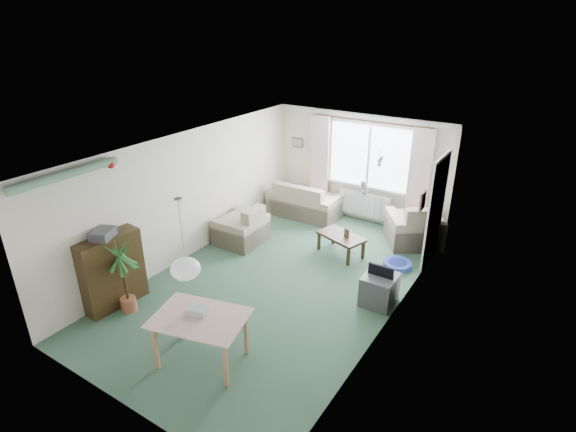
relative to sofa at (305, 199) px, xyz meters
The scene contains 25 objects.
ground 2.99m from the sofa, 68.20° to the right, with size 6.50×6.50×0.00m, color #31523D.
window 1.77m from the sofa, 20.27° to the left, with size 1.80×0.03×1.30m, color white.
curtain_rod 2.31m from the sofa, 17.10° to the left, with size 2.60×0.03×0.03m, color black.
curtain_left 0.96m from the sofa, 68.46° to the left, with size 0.45×0.08×2.00m, color beige.
curtain_right 2.63m from the sofa, ahead, with size 0.45×0.08×2.00m, color beige.
radiator 1.37m from the sofa, 18.70° to the left, with size 1.20×0.10×0.55m, color white.
doorway 3.19m from the sofa, 10.11° to the right, with size 0.03×0.95×2.00m, color black.
pendant_lamp 5.32m from the sofa, 75.56° to the right, with size 0.36×0.36×0.36m, color white.
tinsel_garland 5.45m from the sofa, 99.22° to the right, with size 1.60×1.60×0.12m, color #196626.
bauble_cluster_a 3.53m from the sofa, 37.63° to the right, with size 0.20×0.20×0.20m, color silver.
bauble_cluster_b 4.46m from the sofa, 48.48° to the right, with size 0.20×0.20×0.20m, color silver.
wall_picture_back 1.34m from the sofa, 136.17° to the left, with size 0.28×0.03×0.22m, color brown.
wall_picture_right 3.63m from the sofa, 26.71° to the right, with size 0.03×0.24×0.30m, color brown.
sofa is the anchor object (origin of this frame).
armchair_corner 2.58m from the sofa, ahead, with size 1.00×0.95×0.90m, color beige.
armchair_left 1.93m from the sofa, 101.99° to the right, with size 0.91×0.86×0.81m, color beige.
coffee_table 2.00m from the sofa, 39.03° to the right, with size 0.90×0.50×0.41m, color black.
photo_frame 2.08m from the sofa, 37.02° to the right, with size 0.12×0.02×0.16m, color brown.
bookshelf 4.75m from the sofa, 98.97° to the right, with size 0.33×0.99×1.21m, color black.
hifi_box 4.87m from the sofa, 98.68° to the right, with size 0.28×0.35×0.14m, color #3B3B41.
houseplant 4.72m from the sofa, 95.28° to the right, with size 0.52×0.52×1.21m, color #26591E.
dining_table 5.10m from the sofa, 74.93° to the right, with size 1.10×0.73×0.69m, color tan.
gift_box 5.05m from the sofa, 75.60° to the right, with size 0.25×0.18×0.12m, color #B3B4BE.
tv_cube 3.69m from the sofa, 40.58° to the right, with size 0.50×0.55×0.50m, color #302F34.
pet_bed 2.92m from the sofa, 23.21° to the right, with size 0.51×0.51×0.10m, color navy.
Camera 1 is at (3.73, -5.56, 4.24)m, focal length 28.00 mm.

